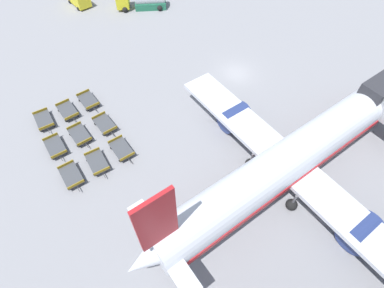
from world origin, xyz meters
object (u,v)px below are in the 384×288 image
at_px(baggage_dolly_row_mid_a_col_b, 80,135).
at_px(baggage_dolly_row_mid_b_col_a, 88,101).
at_px(fuel_tanker_primary, 144,0).
at_px(baggage_dolly_row_near_col_b, 55,147).
at_px(airplane, 296,156).
at_px(baggage_dolly_row_mid_b_col_c, 122,149).
at_px(baggage_dolly_row_mid_a_col_a, 68,111).
at_px(baggage_dolly_row_near_col_c, 71,176).
at_px(baggage_dolly_row_mid_a_col_c, 97,162).
at_px(baggage_dolly_row_near_col_a, 44,120).
at_px(baggage_dolly_row_mid_b_col_b, 105,124).

distance_m(baggage_dolly_row_mid_a_col_b, baggage_dolly_row_mid_b_col_a, 5.39).
bearing_deg(baggage_dolly_row_mid_b_col_a, baggage_dolly_row_mid_a_col_b, -29.45).
height_order(fuel_tanker_primary, baggage_dolly_row_near_col_b, fuel_tanker_primary).
xyz_separation_m(airplane, baggage_dolly_row_mid_b_col_c, (-11.28, -13.46, -2.52)).
height_order(baggage_dolly_row_mid_a_col_a, baggage_dolly_row_mid_a_col_b, same).
bearing_deg(baggage_dolly_row_mid_a_col_b, baggage_dolly_row_near_col_b, -85.12).
bearing_deg(baggage_dolly_row_near_col_c, baggage_dolly_row_mid_a_col_c, 93.52).
bearing_deg(baggage_dolly_row_near_col_c, baggage_dolly_row_mid_a_col_a, 165.01).
xyz_separation_m(airplane, baggage_dolly_row_mid_b_col_a, (-20.20, -13.99, -2.52)).
height_order(baggage_dolly_row_near_col_a, baggage_dolly_row_mid_b_col_a, same).
height_order(baggage_dolly_row_near_col_c, baggage_dolly_row_mid_b_col_c, same).
height_order(baggage_dolly_row_near_col_b, baggage_dolly_row_mid_a_col_b, same).
height_order(fuel_tanker_primary, baggage_dolly_row_mid_a_col_a, fuel_tanker_primary).
relative_size(baggage_dolly_row_near_col_c, baggage_dolly_row_mid_a_col_b, 0.99).
height_order(baggage_dolly_row_mid_a_col_b, baggage_dolly_row_mid_b_col_b, same).
bearing_deg(fuel_tanker_primary, baggage_dolly_row_near_col_a, -50.45).
relative_size(fuel_tanker_primary, baggage_dolly_row_near_col_b, 2.27).
relative_size(fuel_tanker_primary, baggage_dolly_row_mid_b_col_b, 2.25).
distance_m(baggage_dolly_row_near_col_a, baggage_dolly_row_mid_b_col_c, 10.39).
bearing_deg(baggage_dolly_row_near_col_a, baggage_dolly_row_mid_a_col_b, 33.42).
xyz_separation_m(fuel_tanker_primary, baggage_dolly_row_mid_a_col_c, (26.32, -18.09, -0.79)).
bearing_deg(baggage_dolly_row_mid_a_col_c, baggage_dolly_row_mid_b_col_b, 150.20).
bearing_deg(baggage_dolly_row_near_col_c, baggage_dolly_row_mid_a_col_b, 152.52).
xyz_separation_m(baggage_dolly_row_mid_a_col_a, baggage_dolly_row_mid_a_col_c, (8.83, 0.38, 0.00)).
height_order(baggage_dolly_row_mid_a_col_a, baggage_dolly_row_mid_b_col_b, same).
height_order(fuel_tanker_primary, baggage_dolly_row_near_col_c, fuel_tanker_primary).
height_order(baggage_dolly_row_near_col_b, baggage_dolly_row_mid_a_col_c, same).
distance_m(baggage_dolly_row_near_col_b, baggage_dolly_row_near_col_c, 4.46).
relative_size(airplane, baggage_dolly_row_mid_b_col_a, 9.87).
relative_size(airplane, baggage_dolly_row_mid_a_col_c, 10.03).
distance_m(baggage_dolly_row_near_col_b, baggage_dolly_row_mid_a_col_c, 5.30).
height_order(baggage_dolly_row_mid_b_col_b, baggage_dolly_row_mid_b_col_c, same).
distance_m(baggage_dolly_row_near_col_b, baggage_dolly_row_mid_a_col_a, 5.33).
bearing_deg(baggage_dolly_row_mid_a_col_a, baggage_dolly_row_near_col_c, -14.99).
height_order(baggage_dolly_row_near_col_a, baggage_dolly_row_mid_a_col_c, same).
relative_size(baggage_dolly_row_near_col_c, baggage_dolly_row_mid_a_col_a, 0.99).
height_order(baggage_dolly_row_near_col_a, baggage_dolly_row_mid_a_col_b, same).
xyz_separation_m(fuel_tanker_primary, baggage_dolly_row_mid_a_col_a, (17.50, -18.47, -0.79)).
xyz_separation_m(fuel_tanker_primary, baggage_dolly_row_near_col_a, (17.55, -21.26, -0.79)).
distance_m(fuel_tanker_primary, baggage_dolly_row_mid_a_col_c, 31.95).
xyz_separation_m(baggage_dolly_row_near_col_b, baggage_dolly_row_near_col_c, (4.44, 0.35, 0.00)).
height_order(baggage_dolly_row_near_col_a, baggage_dolly_row_near_col_c, same).
xyz_separation_m(baggage_dolly_row_near_col_a, baggage_dolly_row_near_col_c, (8.94, 0.38, 0.00)).
distance_m(baggage_dolly_row_mid_a_col_c, baggage_dolly_row_mid_b_col_b, 5.24).
bearing_deg(baggage_dolly_row_mid_b_col_c, baggage_dolly_row_mid_a_col_c, -84.37).
bearing_deg(baggage_dolly_row_near_col_b, baggage_dolly_row_mid_b_col_c, 56.16).
xyz_separation_m(baggage_dolly_row_near_col_b, baggage_dolly_row_mid_a_col_a, (-4.56, 2.76, 0.00)).
bearing_deg(baggage_dolly_row_near_col_a, baggage_dolly_row_mid_a_col_a, 91.20).
relative_size(baggage_dolly_row_near_col_a, baggage_dolly_row_mid_a_col_c, 1.00).
distance_m(baggage_dolly_row_mid_a_col_c, baggage_dolly_row_mid_b_col_a, 9.48).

